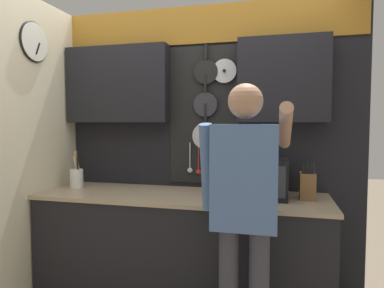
% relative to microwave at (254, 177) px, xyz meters
% --- Properties ---
extents(base_cabinet_counter, '(2.26, 0.68, 0.88)m').
position_rel_microwave_xyz_m(base_cabinet_counter, '(-0.57, -0.06, -0.59)').
color(base_cabinet_counter, black).
rests_on(base_cabinet_counter, ground_plane).
extents(back_wall_unit, '(2.83, 0.20, 2.43)m').
position_rel_microwave_xyz_m(back_wall_unit, '(-0.58, 0.25, 0.43)').
color(back_wall_unit, black).
rests_on(back_wall_unit, ground_plane).
extents(side_wall, '(0.07, 1.60, 2.43)m').
position_rel_microwave_xyz_m(side_wall, '(-1.72, -0.43, 0.20)').
color(side_wall, beige).
rests_on(side_wall, ground_plane).
extents(microwave, '(0.49, 0.37, 0.30)m').
position_rel_microwave_xyz_m(microwave, '(0.00, 0.00, 0.00)').
color(microwave, black).
rests_on(microwave, base_cabinet_counter).
extents(knife_block, '(0.11, 0.15, 0.28)m').
position_rel_microwave_xyz_m(knife_block, '(0.38, 0.00, -0.05)').
color(knife_block, brown).
rests_on(knife_block, base_cabinet_counter).
extents(utensil_crock, '(0.11, 0.11, 0.33)m').
position_rel_microwave_xyz_m(utensil_crock, '(-1.52, 0.00, -0.06)').
color(utensil_crock, white).
rests_on(utensil_crock, base_cabinet_counter).
extents(person, '(0.54, 0.62, 1.67)m').
position_rel_microwave_xyz_m(person, '(-0.02, -0.59, -0.04)').
color(person, '#383842').
rests_on(person, ground_plane).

